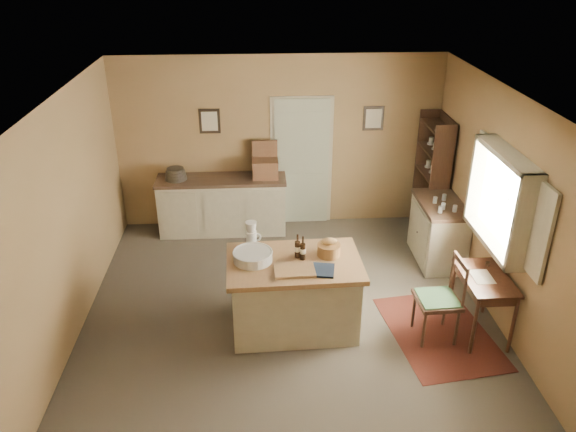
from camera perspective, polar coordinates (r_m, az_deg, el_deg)
The scene contains 16 objects.
ground at distance 7.15m, azimuth 0.07°, elevation -9.47°, with size 5.00×5.00×0.00m, color #62584B.
wall_back at distance 8.77m, azimuth -0.91°, elevation 7.45°, with size 5.00×0.10×2.70m, color #96764E.
wall_front at distance 4.36m, azimuth 2.12°, elevation -14.21°, with size 5.00×0.10×2.70m, color #96764E.
wall_left at distance 6.80m, azimuth -21.45°, elevation -0.26°, with size 0.10×5.00×2.70m, color #96764E.
wall_right at distance 7.05m, azimuth 20.81°, elevation 0.80°, with size 0.10×5.00×2.70m, color #96764E.
ceiling at distance 5.99m, azimuth 0.09°, elevation 11.99°, with size 5.00×5.00×0.00m, color silver.
door at distance 8.87m, azimuth 1.38°, elevation 5.62°, with size 0.97×0.06×2.11m, color #B2B89C.
framed_prints at distance 8.65m, azimuth 0.42°, elevation 9.75°, with size 2.82×0.02×0.38m.
window at distance 6.78m, azimuth 21.11°, elevation 1.59°, with size 0.25×1.99×1.12m.
work_island at distance 6.60m, azimuth 0.55°, elevation -7.77°, with size 1.56×1.04×1.20m.
sideboard at distance 8.83m, azimuth -6.63°, elevation 1.31°, with size 1.99×0.57×1.18m.
rug at distance 7.01m, azimuth 15.09°, elevation -11.35°, with size 1.10×1.60×0.01m, color #49190F.
writing_desk at distance 6.79m, azimuth 19.37°, elevation -6.55°, with size 0.51×0.84×0.82m.
desk_chair at distance 6.66m, azimuth 14.93°, elevation -8.26°, with size 0.47×0.47×1.01m, color #311E14, non-canonical shape.
right_cabinet at distance 8.26m, azimuth 15.01°, elevation -1.48°, with size 0.59×1.06×0.99m.
shelving_unit at distance 8.87m, azimuth 14.65°, elevation 3.90°, with size 0.32×0.84×1.87m.
Camera 1 is at (-0.35, -5.80, 4.18)m, focal length 35.00 mm.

